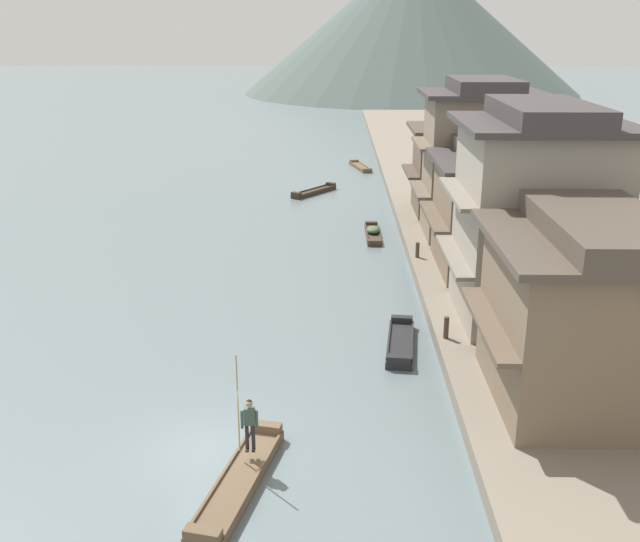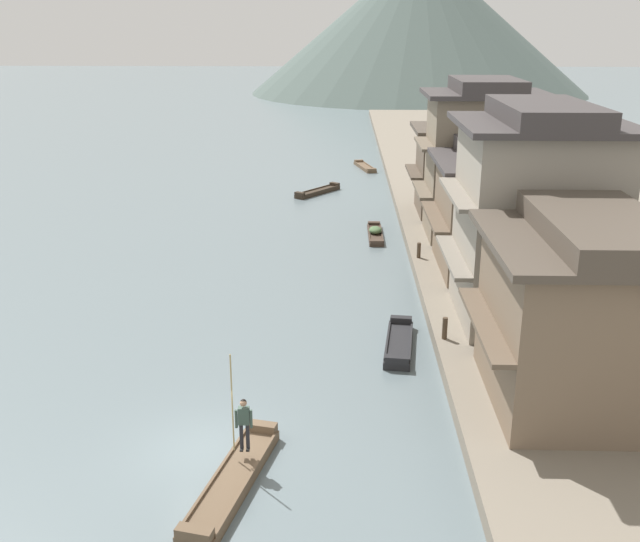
# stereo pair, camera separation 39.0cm
# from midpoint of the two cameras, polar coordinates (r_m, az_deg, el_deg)

# --- Properties ---
(ground_plane) EXTENTS (400.00, 400.00, 0.00)m
(ground_plane) POSITION_cam_midpoint_polar(r_m,az_deg,el_deg) (22.94, -8.99, -13.59)
(ground_plane) COLOR slate
(riverbank_right) EXTENTS (18.00, 110.00, 0.58)m
(riverbank_right) POSITION_cam_midpoint_polar(r_m,az_deg,el_deg) (52.09, 15.35, 4.90)
(riverbank_right) COLOR slate
(riverbank_right) RESTS_ON ground
(boat_foreground_poled) EXTENTS (2.18, 5.51, 0.56)m
(boat_foreground_poled) POSITION_cam_midpoint_polar(r_m,az_deg,el_deg) (21.16, -6.89, -15.97)
(boat_foreground_poled) COLOR brown
(boat_foreground_poled) RESTS_ON ground
(boatman_person) EXTENTS (0.57, 0.26, 3.04)m
(boatman_person) POSITION_cam_midpoint_polar(r_m,az_deg,el_deg) (21.25, -6.09, -11.35)
(boatman_person) COLOR black
(boatman_person) RESTS_ON boat_foreground_poled
(boat_moored_nearest) EXTENTS (1.46, 4.28, 0.53)m
(boat_moored_nearest) POSITION_cam_midpoint_polar(r_m,az_deg,el_deg) (29.23, 5.87, -5.60)
(boat_moored_nearest) COLOR #232326
(boat_moored_nearest) RESTS_ON ground
(boat_moored_second) EXTENTS (0.85, 4.42, 0.60)m
(boat_moored_second) POSITION_cam_midpoint_polar(r_m,az_deg,el_deg) (44.10, 3.88, 2.96)
(boat_moored_second) COLOR #423328
(boat_moored_second) RESTS_ON ground
(boat_moored_third) EXTENTS (1.93, 4.58, 0.39)m
(boat_moored_third) POSITION_cam_midpoint_polar(r_m,az_deg,el_deg) (65.07, 2.98, 8.08)
(boat_moored_third) COLOR brown
(boat_moored_third) RESTS_ON ground
(boat_moored_far) EXTENTS (3.34, 4.15, 0.48)m
(boat_moored_far) POSITION_cam_midpoint_polar(r_m,az_deg,el_deg) (55.15, -0.67, 6.19)
(boat_moored_far) COLOR #33281E
(boat_moored_far) RESTS_ON ground
(house_waterfront_nearest) EXTENTS (7.02, 7.08, 6.14)m
(house_waterfront_nearest) POSITION_cam_midpoint_polar(r_m,az_deg,el_deg) (24.51, 20.04, -3.01)
(house_waterfront_nearest) COLOR #75604C
(house_waterfront_nearest) RESTS_ON riverbank_right
(house_waterfront_second) EXTENTS (6.73, 6.63, 8.74)m
(house_waterfront_second) POSITION_cam_midpoint_polar(r_m,az_deg,el_deg) (30.42, 15.99, 4.13)
(house_waterfront_second) COLOR gray
(house_waterfront_second) RESTS_ON riverbank_right
(house_waterfront_tall) EXTENTS (5.52, 6.96, 6.14)m
(house_waterfront_tall) POSITION_cam_midpoint_polar(r_m,az_deg,el_deg) (36.63, 12.45, 4.74)
(house_waterfront_tall) COLOR #75604C
(house_waterfront_tall) RESTS_ON riverbank_right
(house_waterfront_narrow) EXTENTS (6.91, 5.48, 8.74)m
(house_waterfront_narrow) POSITION_cam_midpoint_polar(r_m,az_deg,el_deg) (42.29, 11.97, 8.44)
(house_waterfront_narrow) COLOR #7F705B
(house_waterfront_narrow) RESTS_ON riverbank_right
(house_waterfront_far) EXTENTS (5.48, 5.50, 6.14)m
(house_waterfront_far) POSITION_cam_midpoint_polar(r_m,az_deg,el_deg) (47.56, 9.85, 8.10)
(house_waterfront_far) COLOR brown
(house_waterfront_far) RESTS_ON riverbank_right
(mooring_post_dock_near) EXTENTS (0.20, 0.20, 0.87)m
(mooring_post_dock_near) POSITION_cam_midpoint_polar(r_m,az_deg,el_deg) (28.77, 9.39, -4.36)
(mooring_post_dock_near) COLOR #473828
(mooring_post_dock_near) RESTS_ON riverbank_right
(mooring_post_dock_mid) EXTENTS (0.20, 0.20, 0.80)m
(mooring_post_dock_mid) POSITION_cam_midpoint_polar(r_m,az_deg,el_deg) (38.38, 7.29, 1.63)
(mooring_post_dock_mid) COLOR #473828
(mooring_post_dock_mid) RESTS_ON riverbank_right
(hill_far_west) EXTENTS (59.42, 59.42, 24.62)m
(hill_far_west) POSITION_cam_midpoint_polar(r_m,az_deg,el_deg) (137.41, 7.04, 18.71)
(hill_far_west) COLOR #4C5B56
(hill_far_west) RESTS_ON ground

